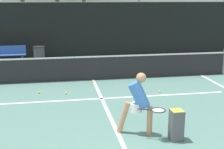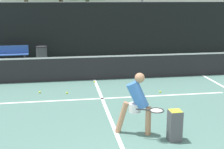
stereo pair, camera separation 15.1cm
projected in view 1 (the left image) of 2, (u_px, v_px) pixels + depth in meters
court_service_line at (102, 98)px, 9.93m from camera, size 8.25×0.10×0.01m
court_center_mark at (106, 108)px, 9.09m from camera, size 0.10×6.54×0.01m
net at (93, 67)px, 12.09m from camera, size 11.09×0.09×1.07m
fence_back at (83, 31)px, 16.27m from camera, size 24.00×0.06×2.93m
player_practicing at (139, 101)px, 7.19m from camera, size 1.08×0.82×1.48m
tennis_ball_scattered_2 at (66, 93)px, 10.39m from camera, size 0.07×0.07×0.07m
tennis_ball_scattered_3 at (160, 91)px, 10.57m from camera, size 0.07×0.07×0.07m
tennis_ball_scattered_5 at (39, 93)px, 10.45m from camera, size 0.07×0.07×0.07m
tennis_ball_scattered_6 at (93, 82)px, 11.79m from camera, size 0.07×0.07×0.07m
ball_hopper at (176, 124)px, 6.97m from camera, size 0.28×0.28×0.71m
courtside_bench at (6, 54)px, 15.08m from camera, size 1.85×0.46×0.86m
trash_bin at (39, 55)px, 15.36m from camera, size 0.56×0.56×0.81m
parked_car at (78, 38)px, 20.25m from camera, size 1.67×3.91×1.44m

